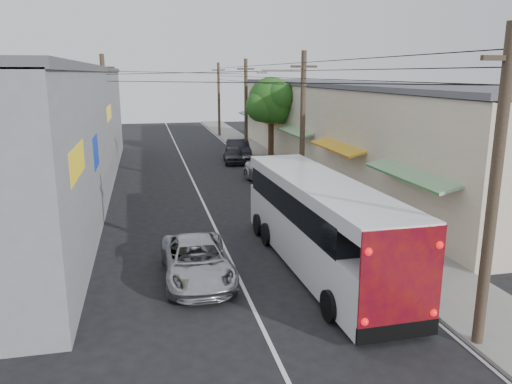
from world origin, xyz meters
The scene contains 13 objects.
ground centered at (0.00, 0.00, 0.00)m, with size 120.00×120.00×0.00m, color black.
sidewalk centered at (6.50, 20.00, 0.06)m, with size 3.00×80.00×0.12m, color slate.
building_right centered at (10.99, 22.00, 3.15)m, with size 7.09×40.00×6.25m.
building_left centered at (-8.50, 18.00, 3.65)m, with size 7.20×36.00×7.25m.
utility_poles centered at (3.13, 20.33, 4.13)m, with size 11.80×45.28×8.00m.
street_tree centered at (6.87, 26.02, 4.67)m, with size 4.40×4.00×6.60m.
coach_bus centered at (3.00, 4.09, 1.68)m, with size 2.87×11.31×3.24m.
jeepney centered at (-1.40, 3.86, 0.67)m, with size 2.24×4.86×1.35m, color #B6B6BD.
parked_suv centered at (4.60, 18.00, 0.75)m, with size 2.10×5.17×1.50m, color #96959D.
parked_car_mid centered at (3.80, 26.00, 0.65)m, with size 1.53×3.80×1.30m, color #252529.
parked_car_far centered at (4.60, 28.27, 0.76)m, with size 1.62×4.64×1.53m, color black.
pedestrian_near centered at (5.40, 9.25, 0.99)m, with size 0.64×0.42×1.74m, color #BF658C.
pedestrian_far centered at (6.32, 16.52, 0.83)m, with size 0.69×0.54×1.42m, color #8E9FCF.
Camera 1 is at (-2.90, -12.10, 6.87)m, focal length 35.00 mm.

